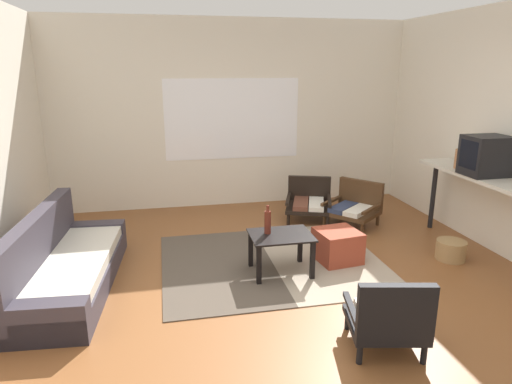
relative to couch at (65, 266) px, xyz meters
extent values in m
plane|color=brown|center=(1.99, -0.62, -0.22)|extent=(7.80, 7.80, 0.00)
cube|color=silver|center=(1.99, 2.44, 1.13)|extent=(5.60, 0.12, 2.70)
cube|color=white|center=(1.99, 2.37, 1.07)|extent=(1.97, 0.01, 1.16)
cube|color=#4C4238|center=(1.47, 0.16, -0.22)|extent=(1.16, 1.95, 0.01)
cube|color=gray|center=(2.63, 0.16, -0.22)|extent=(1.16, 1.95, 0.01)
cube|color=#38333D|center=(0.07, -0.01, -0.11)|extent=(0.85, 2.03, 0.22)
cube|color=beige|center=(0.10, -0.01, 0.04)|extent=(0.73, 1.84, 0.10)
cube|color=#38333D|center=(-0.22, 0.02, 0.20)|extent=(0.30, 1.98, 0.62)
cube|color=#38333D|center=(0.14, 0.89, -0.05)|extent=(0.70, 0.23, 0.34)
cube|color=#38333D|center=(0.00, -0.90, -0.05)|extent=(0.70, 0.23, 0.34)
cube|color=black|center=(2.07, -0.10, 0.19)|extent=(0.62, 0.49, 0.02)
cube|color=black|center=(1.80, 0.10, -0.02)|extent=(0.04, 0.04, 0.40)
cube|color=black|center=(2.34, 0.10, -0.02)|extent=(0.04, 0.04, 0.40)
cube|color=black|center=(1.80, -0.31, -0.02)|extent=(0.04, 0.04, 0.40)
cube|color=black|center=(2.34, -0.31, -0.02)|extent=(0.04, 0.04, 0.40)
cylinder|color=black|center=(3.02, 1.08, -0.14)|extent=(0.04, 0.04, 0.16)
cylinder|color=black|center=(2.54, 1.25, -0.14)|extent=(0.04, 0.04, 0.16)
cylinder|color=black|center=(3.20, 1.58, -0.14)|extent=(0.04, 0.04, 0.16)
cylinder|color=black|center=(2.72, 1.75, -0.14)|extent=(0.04, 0.04, 0.16)
cube|color=black|center=(2.87, 1.42, -0.04)|extent=(0.76, 0.77, 0.05)
cube|color=silver|center=(2.96, 1.36, 0.01)|extent=(0.37, 0.58, 0.06)
cube|color=brown|center=(2.76, 1.43, 0.01)|extent=(0.37, 0.58, 0.06)
cube|color=black|center=(2.96, 1.68, 0.15)|extent=(0.58, 0.26, 0.34)
cube|color=black|center=(3.13, 1.33, 0.07)|extent=(0.24, 0.59, 0.04)
cube|color=black|center=(2.61, 1.51, 0.07)|extent=(0.24, 0.59, 0.04)
cylinder|color=black|center=(2.34, -1.20, -0.15)|extent=(0.04, 0.04, 0.15)
cylinder|color=black|center=(2.78, -1.29, -0.15)|extent=(0.04, 0.04, 0.15)
cylinder|color=black|center=(2.25, -1.63, -0.15)|extent=(0.04, 0.04, 0.15)
cylinder|color=black|center=(2.69, -1.72, -0.15)|extent=(0.04, 0.04, 0.15)
cube|color=black|center=(2.51, -1.46, -0.05)|extent=(0.63, 0.62, 0.05)
cube|color=silver|center=(2.43, -1.42, 0.01)|extent=(0.27, 0.49, 0.06)
cube|color=#2D3856|center=(2.61, -1.46, 0.01)|extent=(0.27, 0.49, 0.06)
cube|color=black|center=(2.47, -1.69, 0.19)|extent=(0.54, 0.18, 0.42)
cube|color=black|center=(2.27, -1.41, 0.07)|extent=(0.15, 0.52, 0.04)
cube|color=black|center=(2.76, -1.51, 0.07)|extent=(0.15, 0.52, 0.04)
cylinder|color=#472D19|center=(3.34, 0.72, -0.15)|extent=(0.04, 0.04, 0.15)
cylinder|color=#472D19|center=(3.00, 1.14, -0.15)|extent=(0.04, 0.04, 0.15)
cylinder|color=#472D19|center=(3.70, 1.02, -0.15)|extent=(0.04, 0.04, 0.15)
cylinder|color=#472D19|center=(3.36, 1.43, -0.15)|extent=(0.04, 0.04, 0.15)
cube|color=#472D19|center=(3.35, 1.08, -0.04)|extent=(0.82, 0.83, 0.05)
cube|color=silver|center=(3.40, 0.98, 0.01)|extent=(0.51, 0.47, 0.06)
cube|color=#2D3856|center=(3.26, 1.15, 0.01)|extent=(0.51, 0.47, 0.06)
cube|color=#472D19|center=(3.54, 1.23, 0.16)|extent=(0.45, 0.52, 0.37)
cube|color=#472D19|center=(3.53, 0.85, 0.07)|extent=(0.45, 0.38, 0.04)
cube|color=#472D19|center=(3.16, 1.30, 0.07)|extent=(0.45, 0.38, 0.04)
cube|color=#993D28|center=(2.75, 0.05, -0.05)|extent=(0.48, 0.48, 0.35)
cube|color=beige|center=(4.34, 0.01, 0.66)|extent=(0.42, 1.69, 0.04)
cylinder|color=black|center=(4.34, 0.80, 0.21)|extent=(0.06, 0.06, 0.87)
cube|color=black|center=(4.34, -0.06, 0.89)|extent=(0.44, 0.36, 0.43)
cube|color=black|center=(4.12, -0.06, 0.91)|extent=(0.01, 0.28, 0.30)
cylinder|color=#A87047|center=(4.34, 0.27, 0.79)|extent=(0.23, 0.23, 0.22)
cylinder|color=#A87047|center=(4.34, 0.27, 0.96)|extent=(0.10, 0.10, 0.13)
cylinder|color=#5B2319|center=(1.95, -0.04, 0.31)|extent=(0.07, 0.07, 0.23)
cylinder|color=#5B2319|center=(1.95, -0.04, 0.46)|extent=(0.03, 0.03, 0.06)
cylinder|color=#9E7A4C|center=(3.98, -0.16, -0.12)|extent=(0.32, 0.32, 0.21)
camera|label=1|loc=(0.96, -4.18, 1.82)|focal=31.68mm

